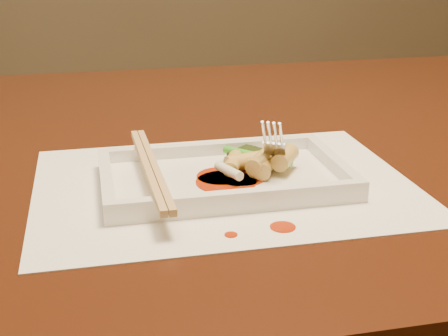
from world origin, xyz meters
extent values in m
cube|color=black|center=(0.00, 0.00, 0.73)|extent=(1.40, 0.90, 0.04)
cylinder|color=black|center=(0.62, 0.37, 0.35)|extent=(0.07, 0.07, 0.71)
cube|color=white|center=(0.04, -0.17, 0.75)|extent=(0.40, 0.30, 0.00)
cylinder|color=#A52404|center=(0.07, -0.29, 0.75)|extent=(0.02, 0.02, 0.00)
cylinder|color=#A52404|center=(0.02, -0.29, 0.75)|extent=(0.01, 0.01, 0.00)
cube|color=white|center=(0.04, -0.17, 0.76)|extent=(0.26, 0.16, 0.01)
cube|color=white|center=(0.04, -0.10, 0.77)|extent=(0.26, 0.01, 0.01)
cube|color=white|center=(0.04, -0.25, 0.77)|extent=(0.26, 0.01, 0.01)
cube|color=white|center=(-0.08, -0.17, 0.77)|extent=(0.01, 0.14, 0.01)
cube|color=white|center=(0.17, -0.17, 0.77)|extent=(0.01, 0.14, 0.01)
cube|color=black|center=(0.08, -0.13, 0.77)|extent=(0.05, 0.05, 0.01)
cylinder|color=#EAEACC|center=(0.04, -0.19, 0.77)|extent=(0.02, 0.04, 0.01)
cylinder|color=#2A9918|center=(0.08, -0.15, 0.77)|extent=(0.07, 0.07, 0.01)
cube|color=tan|center=(-0.04, -0.17, 0.78)|extent=(0.01, 0.24, 0.01)
cube|color=tan|center=(-0.03, -0.17, 0.78)|extent=(0.01, 0.24, 0.01)
cylinder|color=#A52404|center=(0.04, -0.19, 0.76)|extent=(0.06, 0.06, 0.00)
cylinder|color=#A52404|center=(0.06, -0.18, 0.76)|extent=(0.06, 0.06, 0.00)
cylinder|color=#A52404|center=(0.04, -0.17, 0.76)|extent=(0.05, 0.05, 0.00)
cylinder|color=#D5BD63|center=(0.06, -0.16, 0.77)|extent=(0.03, 0.05, 0.02)
cylinder|color=#D5BD63|center=(0.07, -0.16, 0.77)|extent=(0.05, 0.03, 0.02)
cylinder|color=#D5BD63|center=(0.08, -0.18, 0.78)|extent=(0.04, 0.05, 0.02)
cylinder|color=#D5BD63|center=(0.09, -0.17, 0.77)|extent=(0.05, 0.04, 0.02)
cylinder|color=#D5BD63|center=(0.09, -0.17, 0.77)|extent=(0.03, 0.05, 0.02)
cylinder|color=#D5BD63|center=(0.11, -0.17, 0.78)|extent=(0.04, 0.04, 0.02)
camera|label=1|loc=(-0.09, -0.78, 1.01)|focal=50.00mm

